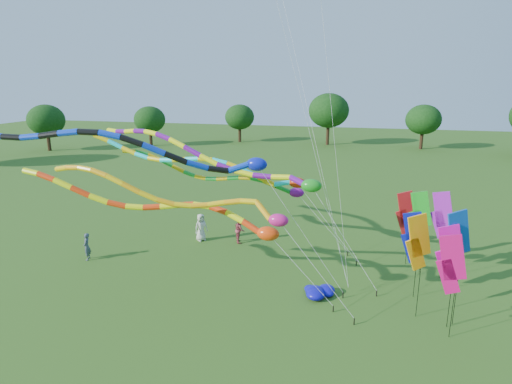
% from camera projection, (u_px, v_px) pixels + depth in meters
% --- Properties ---
extents(ground, '(160.00, 160.00, 0.00)m').
position_uv_depth(ground, '(281.00, 332.00, 17.31)').
color(ground, '#265015').
rests_on(ground, ground).
extents(tree_ring, '(120.13, 112.98, 9.66)m').
position_uv_depth(tree_ring, '(310.00, 172.00, 20.22)').
color(tree_ring, '#382314').
rests_on(tree_ring, ground).
extents(tube_kite_red, '(14.85, 1.20, 6.32)m').
position_uv_depth(tube_kite_red, '(175.00, 210.00, 19.73)').
color(tube_kite_red, black).
rests_on(tube_kite_red, ground).
extents(tube_kite_orange, '(13.68, 1.09, 6.73)m').
position_uv_depth(tube_kite_orange, '(191.00, 199.00, 18.51)').
color(tube_kite_orange, black).
rests_on(tube_kite_orange, ground).
extents(tube_kite_purple, '(16.98, 5.70, 7.76)m').
position_uv_depth(tube_kite_purple, '(217.00, 158.00, 23.27)').
color(tube_kite_purple, black).
rests_on(tube_kite_purple, ground).
extents(tube_kite_blue, '(15.68, 4.13, 8.71)m').
position_uv_depth(tube_kite_blue, '(145.00, 150.00, 17.82)').
color(tube_kite_blue, black).
rests_on(tube_kite_blue, ground).
extents(tube_kite_cyan, '(15.44, 1.19, 7.32)m').
position_uv_depth(tube_kite_cyan, '(215.00, 166.00, 23.90)').
color(tube_kite_cyan, black).
rests_on(tube_kite_cyan, ground).
extents(tube_kite_green, '(13.70, 1.23, 6.34)m').
position_uv_depth(tube_kite_green, '(230.00, 178.00, 25.36)').
color(tube_kite_green, black).
rests_on(tube_kite_green, ground).
extents(banner_pole_orange, '(1.10, 0.53, 4.68)m').
position_uv_depth(banner_pole_orange, '(418.00, 243.00, 17.56)').
color(banner_pole_orange, black).
rests_on(banner_pole_orange, ground).
extents(banner_pole_blue_a, '(1.16, 0.17, 4.20)m').
position_uv_depth(banner_pole_blue_a, '(413.00, 238.00, 19.47)').
color(banner_pole_blue_a, black).
rests_on(banner_pole_blue_a, ground).
extents(banner_pole_blue_b, '(1.09, 0.55, 5.05)m').
position_uv_depth(banner_pole_blue_b, '(457.00, 240.00, 16.85)').
color(banner_pole_blue_b, black).
rests_on(banner_pole_blue_b, ground).
extents(banner_pole_red, '(1.14, 0.41, 4.21)m').
position_uv_depth(banner_pole_red, '(406.00, 213.00, 23.00)').
color(banner_pole_red, black).
rests_on(banner_pole_red, ground).
extents(banner_pole_magenta_a, '(1.16, 0.28, 4.49)m').
position_uv_depth(banner_pole_magenta_a, '(449.00, 254.00, 16.87)').
color(banner_pole_magenta_a, black).
rests_on(banner_pole_magenta_a, ground).
extents(banner_pole_violet, '(1.14, 0.38, 4.62)m').
position_uv_depth(banner_pole_violet, '(442.00, 215.00, 21.35)').
color(banner_pole_violet, black).
rests_on(banner_pole_violet, ground).
extents(banner_pole_green, '(1.16, 0.14, 4.55)m').
position_uv_depth(banner_pole_green, '(420.00, 215.00, 21.66)').
color(banner_pole_green, black).
rests_on(banner_pole_green, ground).
extents(banner_pole_magenta_b, '(1.16, 0.13, 4.34)m').
position_uv_depth(banner_pole_magenta_b, '(451.00, 265.00, 16.28)').
color(banner_pole_magenta_b, black).
rests_on(banner_pole_magenta_b, ground).
extents(blue_nylon_heap, '(1.23, 1.63, 0.50)m').
position_uv_depth(blue_nylon_heap, '(317.00, 290.00, 20.32)').
color(blue_nylon_heap, '#100DB0').
rests_on(blue_nylon_heap, ground).
extents(person_a, '(0.98, 1.02, 1.75)m').
position_uv_depth(person_a, '(201.00, 227.00, 27.02)').
color(person_a, beige).
rests_on(person_a, ground).
extents(person_b, '(0.57, 0.67, 1.57)m').
position_uv_depth(person_b, '(87.00, 247.00, 24.13)').
color(person_b, '#424D5C').
rests_on(person_b, ground).
extents(person_c, '(0.86, 0.95, 1.61)m').
position_uv_depth(person_c, '(240.00, 230.00, 26.76)').
color(person_c, '#9C3842').
rests_on(person_c, ground).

